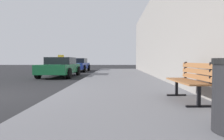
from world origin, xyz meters
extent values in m
cube|color=slate|center=(4.00, 0.00, 0.07)|extent=(4.00, 32.00, 0.15)
cube|color=gray|center=(6.20, 0.00, 2.47)|extent=(0.70, 32.00, 4.94)
cube|color=brown|center=(5.11, -1.09, 0.60)|extent=(0.17, 1.51, 0.04)
cube|color=brown|center=(5.24, -1.08, 0.60)|extent=(0.17, 1.51, 0.04)
cube|color=brown|center=(5.36, -1.08, 0.60)|extent=(0.17, 1.51, 0.04)
cube|color=brown|center=(5.49, -1.07, 0.60)|extent=(0.17, 1.51, 0.04)
cube|color=brown|center=(5.52, -1.07, 0.70)|extent=(0.12, 1.50, 0.11)
cube|color=brown|center=(5.52, -1.07, 0.83)|extent=(0.12, 1.50, 0.11)
cube|color=brown|center=(5.52, -1.07, 0.96)|extent=(0.12, 1.50, 0.11)
cube|color=black|center=(5.33, -1.71, 0.38)|extent=(0.06, 0.06, 0.45)
cube|color=black|center=(5.33, -1.71, 0.17)|extent=(0.50, 0.08, 0.04)
cube|color=black|center=(5.56, -1.70, 0.82)|extent=(0.05, 0.05, 0.44)
cube|color=black|center=(5.27, -0.45, 0.38)|extent=(0.06, 0.06, 0.45)
cube|color=black|center=(5.27, -0.45, 0.17)|extent=(0.50, 0.08, 0.04)
cube|color=black|center=(5.50, -0.44, 0.82)|extent=(0.05, 0.05, 0.44)
cube|color=#196638|center=(0.04, 7.14, 0.54)|extent=(1.81, 4.35, 0.55)
cube|color=black|center=(0.04, 7.36, 1.04)|extent=(1.59, 1.96, 0.45)
cube|color=yellow|center=(0.04, 7.36, 1.35)|extent=(0.36, 0.14, 0.16)
cylinder|color=black|center=(0.94, 5.75, 0.32)|extent=(0.22, 0.64, 0.64)
cylinder|color=black|center=(-0.87, 5.75, 0.32)|extent=(0.22, 0.64, 0.64)
cylinder|color=black|center=(0.94, 8.53, 0.32)|extent=(0.22, 0.64, 0.64)
cylinder|color=black|center=(-0.87, 8.53, 0.32)|extent=(0.22, 0.64, 0.64)
cube|color=#233899|center=(-0.06, 13.27, 0.54)|extent=(1.79, 4.41, 0.55)
cube|color=black|center=(-0.06, 13.49, 1.04)|extent=(1.57, 1.99, 0.45)
cylinder|color=black|center=(0.84, 11.86, 0.32)|extent=(0.22, 0.64, 0.64)
cylinder|color=black|center=(-0.95, 11.86, 0.32)|extent=(0.22, 0.64, 0.64)
cylinder|color=black|center=(0.84, 14.68, 0.32)|extent=(0.22, 0.64, 0.64)
cylinder|color=black|center=(-0.95, 14.68, 0.32)|extent=(0.22, 0.64, 0.64)
camera|label=1|loc=(3.70, -5.60, 1.08)|focal=31.66mm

